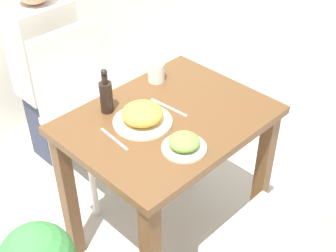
% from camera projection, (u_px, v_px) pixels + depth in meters
% --- Properties ---
extents(ground_plane, '(16.00, 16.00, 0.00)m').
position_uv_depth(ground_plane, '(168.00, 238.00, 2.41)').
color(ground_plane, '#B7B2A8').
extents(dining_table, '(0.84, 0.64, 0.78)m').
position_uv_depth(dining_table, '(168.00, 145.00, 2.03)').
color(dining_table, brown).
rests_on(dining_table, ground_plane).
extents(chair_near, '(0.42, 0.42, 0.90)m').
position_uv_depth(chair_near, '(295.00, 250.00, 1.73)').
color(chair_near, silver).
rests_on(chair_near, ground_plane).
extents(chair_far, '(0.42, 0.42, 0.90)m').
position_uv_depth(chair_far, '(84.00, 104.00, 2.48)').
color(chair_far, silver).
rests_on(chair_far, ground_plane).
extents(food_plate, '(0.24, 0.24, 0.08)m').
position_uv_depth(food_plate, '(142.00, 116.00, 1.88)').
color(food_plate, beige).
rests_on(food_plate, dining_table).
extents(side_plate, '(0.17, 0.17, 0.06)m').
position_uv_depth(side_plate, '(184.00, 144.00, 1.75)').
color(side_plate, beige).
rests_on(side_plate, dining_table).
extents(drink_cup, '(0.08, 0.08, 0.09)m').
position_uv_depth(drink_cup, '(156.00, 72.00, 2.13)').
color(drink_cup, silver).
rests_on(drink_cup, dining_table).
extents(sauce_bottle, '(0.05, 0.05, 0.20)m').
position_uv_depth(sauce_bottle, '(106.00, 95.00, 1.92)').
color(sauce_bottle, black).
rests_on(sauce_bottle, dining_table).
extents(fork_utensil, '(0.02, 0.17, 0.00)m').
position_uv_depth(fork_utensil, '(114.00, 139.00, 1.81)').
color(fork_utensil, silver).
rests_on(fork_utensil, dining_table).
extents(spoon_utensil, '(0.02, 0.19, 0.00)m').
position_uv_depth(spoon_utensil, '(169.00, 107.00, 1.98)').
color(spoon_utensil, silver).
rests_on(spoon_utensil, dining_table).
extents(person_figure, '(0.34, 0.22, 1.17)m').
position_uv_depth(person_figure, '(47.00, 70.00, 2.63)').
color(person_figure, '#2D3347').
rests_on(person_figure, ground_plane).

